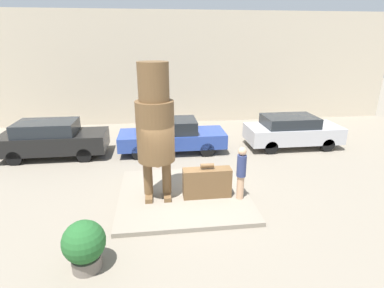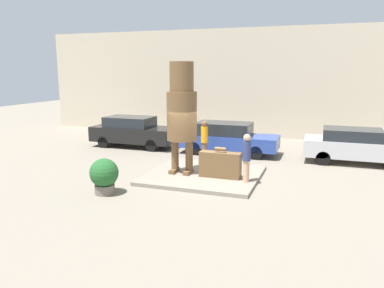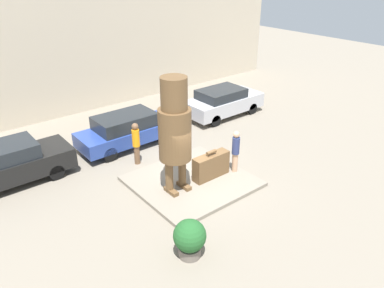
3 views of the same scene
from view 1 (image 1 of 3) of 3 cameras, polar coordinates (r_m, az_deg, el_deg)
name	(u,v)px [view 1 (image 1 of 3)]	position (r m, az deg, el deg)	size (l,w,h in m)	color
ground_plane	(184,197)	(9.96, -1.59, -9.97)	(60.00, 60.00, 0.00)	gray
pedestal	(184,195)	(9.93, -1.59, -9.64)	(4.15, 3.92, 0.13)	gray
building_backdrop	(167,69)	(18.49, -4.71, 14.12)	(28.00, 0.60, 6.47)	beige
statue_figure	(155,123)	(8.82, -7.05, 4.05)	(1.13, 1.13, 4.17)	brown
giant_suitcase	(207,182)	(9.51, 2.86, -7.33)	(1.51, 0.44, 1.12)	brown
tourist	(241,171)	(9.30, 9.36, -5.09)	(0.29, 0.29, 1.70)	tan
parked_car_black	(52,139)	(14.24, -25.06, 0.94)	(4.45, 1.75, 1.60)	black
parked_car_blue	(171,135)	(13.53, -4.09, 1.71)	(4.74, 1.74, 1.51)	#284293
parked_car_silver	(292,131)	(14.92, 18.49, 2.43)	(4.36, 1.82, 1.51)	#B7B7BC
planter_pot	(84,245)	(7.27, -19.83, -17.57)	(0.94, 0.94, 1.18)	#70665B
worker_hivis	(157,144)	(11.89, -6.67, 0.08)	(0.31, 0.31, 1.80)	brown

